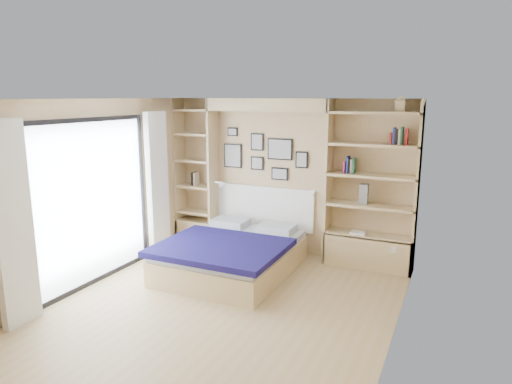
% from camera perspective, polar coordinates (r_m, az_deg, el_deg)
% --- Properties ---
extents(ground, '(4.50, 4.50, 0.00)m').
position_cam_1_polar(ground, '(5.78, -4.14, -14.09)').
color(ground, tan).
rests_on(ground, ground).
extents(room_shell, '(4.50, 4.50, 4.50)m').
position_cam_1_polar(room_shell, '(6.89, -1.03, -0.30)').
color(room_shell, tan).
rests_on(room_shell, ground).
extents(bed, '(1.72, 2.23, 1.07)m').
position_cam_1_polar(bed, '(6.74, -2.90, -7.66)').
color(bed, tan).
rests_on(bed, ground).
extents(photo_gallery, '(1.48, 0.02, 0.82)m').
position_cam_1_polar(photo_gallery, '(7.45, 0.83, 4.75)').
color(photo_gallery, black).
rests_on(photo_gallery, ground).
extents(reading_lamps, '(1.92, 0.12, 0.15)m').
position_cam_1_polar(reading_lamps, '(7.27, 1.21, 0.55)').
color(reading_lamps, silver).
rests_on(reading_lamps, ground).
extents(shelf_decor, '(3.51, 0.23, 2.03)m').
position_cam_1_polar(shelf_decor, '(6.81, 12.81, 4.66)').
color(shelf_decor, '#A52244').
rests_on(shelf_decor, ground).
extents(deck, '(3.20, 4.00, 0.05)m').
position_cam_1_polar(deck, '(8.04, -27.52, -7.86)').
color(deck, '#695E4E').
rests_on(deck, ground).
extents(deck_chair, '(0.59, 0.84, 0.78)m').
position_cam_1_polar(deck_chair, '(8.08, -17.35, -4.17)').
color(deck_chair, tan).
rests_on(deck_chair, ground).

